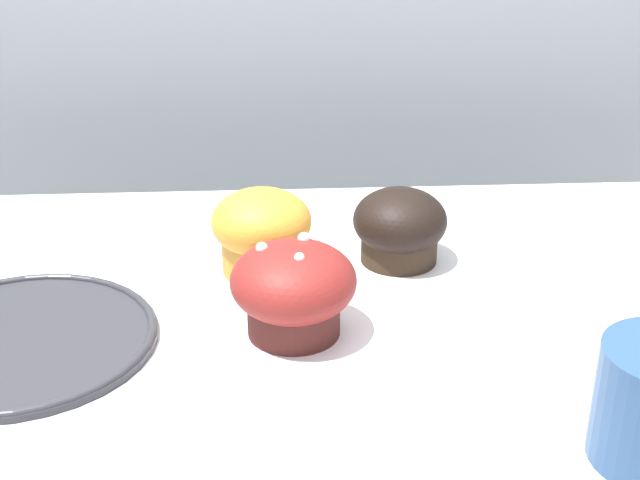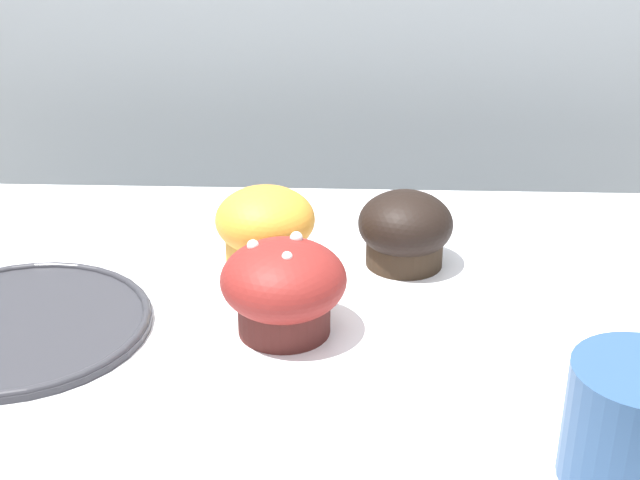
{
  "view_description": "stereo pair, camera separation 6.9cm",
  "coord_description": "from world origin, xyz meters",
  "px_view_note": "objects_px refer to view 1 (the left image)",
  "views": [
    {
      "loc": [
        -0.05,
        -0.64,
        1.29
      ],
      "look_at": [
        -0.01,
        0.08,
        0.96
      ],
      "focal_mm": 50.0,
      "sensor_mm": 36.0,
      "label": 1
    },
    {
      "loc": [
        0.02,
        -0.64,
        1.29
      ],
      "look_at": [
        -0.01,
        0.08,
        0.96
      ],
      "focal_mm": 50.0,
      "sensor_mm": 36.0,
      "label": 2
    }
  ],
  "objects_px": {
    "muffin_back_right": "(293,286)",
    "muffin_back_left": "(262,230)",
    "muffin_front_center": "(400,227)",
    "serving_plate": "(21,339)"
  },
  "relations": [
    {
      "from": "muffin_back_right",
      "to": "muffin_back_left",
      "type": "bearing_deg",
      "value": 103.03
    },
    {
      "from": "muffin_front_center",
      "to": "muffin_back_right",
      "type": "bearing_deg",
      "value": -129.86
    },
    {
      "from": "muffin_front_center",
      "to": "muffin_back_left",
      "type": "distance_m",
      "value": 0.13
    },
    {
      "from": "muffin_front_center",
      "to": "muffin_back_left",
      "type": "bearing_deg",
      "value": -174.2
    },
    {
      "from": "muffin_front_center",
      "to": "serving_plate",
      "type": "distance_m",
      "value": 0.35
    },
    {
      "from": "muffin_back_left",
      "to": "serving_plate",
      "type": "xyz_separation_m",
      "value": [
        -0.2,
        -0.12,
        -0.04
      ]
    },
    {
      "from": "muffin_back_left",
      "to": "muffin_back_right",
      "type": "xyz_separation_m",
      "value": [
        0.03,
        -0.11,
        0.0
      ]
    },
    {
      "from": "muffin_front_center",
      "to": "serving_plate",
      "type": "bearing_deg",
      "value": -157.42
    },
    {
      "from": "muffin_back_left",
      "to": "serving_plate",
      "type": "height_order",
      "value": "muffin_back_left"
    },
    {
      "from": "muffin_front_center",
      "to": "muffin_back_left",
      "type": "height_order",
      "value": "muffin_back_left"
    }
  ]
}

